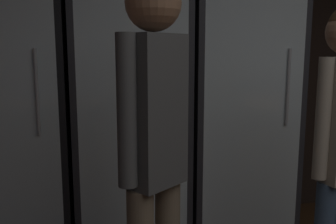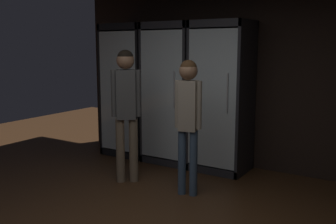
{
  "view_description": "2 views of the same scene",
  "coord_description": "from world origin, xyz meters",
  "px_view_note": "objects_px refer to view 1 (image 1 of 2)",
  "views": [
    {
      "loc": [
        -1.44,
        0.14,
        1.36
      ],
      "look_at": [
        -0.98,
        2.48,
        0.97
      ],
      "focal_mm": 39.37,
      "sensor_mm": 36.0,
      "label": 1
    },
    {
      "loc": [
        1.8,
        -2.2,
        1.7
      ],
      "look_at": [
        -1.13,
        2.42,
        0.79
      ],
      "focal_mm": 41.85,
      "sensor_mm": 36.0,
      "label": 2
    }
  ],
  "objects_px": {
    "cooler_far_left": "(10,106)",
    "shopper_near": "(154,132)",
    "cooler_center": "(235,99)",
    "cooler_left": "(129,102)"
  },
  "relations": [
    {
      "from": "cooler_left",
      "to": "shopper_near",
      "type": "relative_size",
      "value": 1.23
    },
    {
      "from": "cooler_far_left",
      "to": "cooler_center",
      "type": "bearing_deg",
      "value": -0.04
    },
    {
      "from": "cooler_far_left",
      "to": "cooler_left",
      "type": "relative_size",
      "value": 1.0
    },
    {
      "from": "shopper_near",
      "to": "cooler_center",
      "type": "bearing_deg",
      "value": 55.22
    },
    {
      "from": "cooler_far_left",
      "to": "shopper_near",
      "type": "bearing_deg",
      "value": -55.21
    },
    {
      "from": "cooler_center",
      "to": "shopper_near",
      "type": "height_order",
      "value": "cooler_center"
    },
    {
      "from": "cooler_far_left",
      "to": "shopper_near",
      "type": "height_order",
      "value": "cooler_far_left"
    },
    {
      "from": "cooler_left",
      "to": "cooler_center",
      "type": "xyz_separation_m",
      "value": [
        0.79,
        -0.0,
        -0.0
      ]
    },
    {
      "from": "cooler_far_left",
      "to": "cooler_left",
      "type": "xyz_separation_m",
      "value": [
        0.79,
        -0.0,
        0.0
      ]
    },
    {
      "from": "cooler_center",
      "to": "cooler_far_left",
      "type": "bearing_deg",
      "value": 179.96
    }
  ]
}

